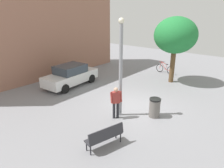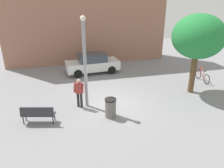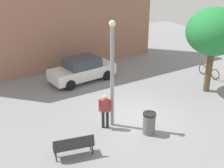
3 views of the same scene
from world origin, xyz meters
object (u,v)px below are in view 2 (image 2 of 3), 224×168
(parked_car_white, at_px, (92,63))
(park_bench, at_px, (38,113))
(bicycle_red, at_px, (202,76))
(plaza_tree, at_px, (198,37))
(person_by_lamppost, at_px, (79,91))
(lamppost, at_px, (85,61))
(trash_bin, at_px, (111,108))

(parked_car_white, bearing_deg, park_bench, -119.07)
(bicycle_red, bearing_deg, plaza_tree, -142.23)
(park_bench, height_order, parked_car_white, parked_car_white)
(person_by_lamppost, relative_size, park_bench, 1.00)
(plaza_tree, height_order, parked_car_white, plaza_tree)
(lamppost, bearing_deg, parked_car_white, 77.33)
(plaza_tree, relative_size, parked_car_white, 1.13)
(park_bench, bearing_deg, person_by_lamppost, 29.21)
(park_bench, relative_size, bicycle_red, 0.92)
(person_by_lamppost, bearing_deg, lamppost, 5.31)
(plaza_tree, bearing_deg, park_bench, -170.72)
(person_by_lamppost, distance_m, park_bench, 2.49)
(parked_car_white, distance_m, trash_bin, 7.09)
(park_bench, distance_m, bicycle_red, 11.64)
(person_by_lamppost, bearing_deg, bicycle_red, 11.17)
(park_bench, height_order, bicycle_red, bicycle_red)
(person_by_lamppost, distance_m, plaza_tree, 7.67)
(plaza_tree, distance_m, trash_bin, 6.78)
(plaza_tree, xyz_separation_m, trash_bin, (-5.80, -1.76, -3.04))
(plaza_tree, bearing_deg, parked_car_white, 136.26)
(person_by_lamppost, bearing_deg, trash_bin, -45.31)
(lamppost, distance_m, plaza_tree, 6.88)
(bicycle_red, bearing_deg, parked_car_white, 152.68)
(park_bench, relative_size, trash_bin, 1.66)
(trash_bin, bearing_deg, parked_car_white, 88.02)
(trash_bin, bearing_deg, lamppost, 124.65)
(lamppost, xyz_separation_m, person_by_lamppost, (-0.40, -0.04, -1.70))
(parked_car_white, bearing_deg, bicycle_red, -27.32)
(lamppost, xyz_separation_m, parked_car_white, (1.26, 5.61, -1.89))
(park_bench, bearing_deg, parked_car_white, 60.93)
(trash_bin, bearing_deg, bicycle_red, 22.78)
(plaza_tree, xyz_separation_m, parked_car_white, (-5.55, 5.31, -2.77))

